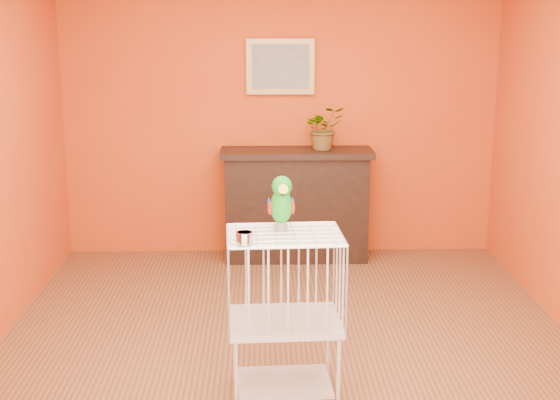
{
  "coord_description": "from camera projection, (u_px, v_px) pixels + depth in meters",
  "views": [
    {
      "loc": [
        -0.17,
        -4.93,
        2.21
      ],
      "look_at": [
        -0.07,
        -0.55,
        1.16
      ],
      "focal_mm": 50.0,
      "sensor_mm": 36.0,
      "label": 1
    }
  ],
  "objects": [
    {
      "name": "console_cabinet",
      "position": [
        296.0,
        204.0,
        7.15
      ],
      "size": [
        1.37,
        0.49,
        1.02
      ],
      "color": "black",
      "rests_on": "ground"
    },
    {
      "name": "birdcage",
      "position": [
        284.0,
        313.0,
        4.53
      ],
      "size": [
        0.67,
        0.53,
        0.99
      ],
      "rotation": [
        0.0,
        0.0,
        0.05
      ],
      "color": "beige",
      "rests_on": "ground"
    },
    {
      "name": "room_shell",
      "position": [
        289.0,
        116.0,
        4.94
      ],
      "size": [
        4.5,
        4.5,
        4.5
      ],
      "color": "#C94C12",
      "rests_on": "ground"
    },
    {
      "name": "framed_picture",
      "position": [
        280.0,
        67.0,
        7.06
      ],
      "size": [
        0.62,
        0.04,
        0.5
      ],
      "color": "#A3773A",
      "rests_on": "room_shell"
    },
    {
      "name": "parrot",
      "position": [
        281.0,
        202.0,
        4.45
      ],
      "size": [
        0.16,
        0.3,
        0.33
      ],
      "rotation": [
        0.0,
        0.0,
        0.07
      ],
      "color": "#59544C",
      "rests_on": "birdcage"
    },
    {
      "name": "potted_plant",
      "position": [
        324.0,
        133.0,
        6.99
      ],
      "size": [
        0.46,
        0.48,
        0.31
      ],
      "primitive_type": "imported",
      "rotation": [
        0.0,
        0.0,
        0.31
      ],
      "color": "#26722D",
      "rests_on": "console_cabinet"
    },
    {
      "name": "feed_cup",
      "position": [
        245.0,
        238.0,
        4.21
      ],
      "size": [
        0.09,
        0.09,
        0.07
      ],
      "primitive_type": "cylinder",
      "color": "silver",
      "rests_on": "birdcage"
    },
    {
      "name": "ground",
      "position": [
        288.0,
        347.0,
        5.31
      ],
      "size": [
        4.5,
        4.5,
        0.0
      ],
      "primitive_type": "plane",
      "color": "brown",
      "rests_on": "ground"
    }
  ]
}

